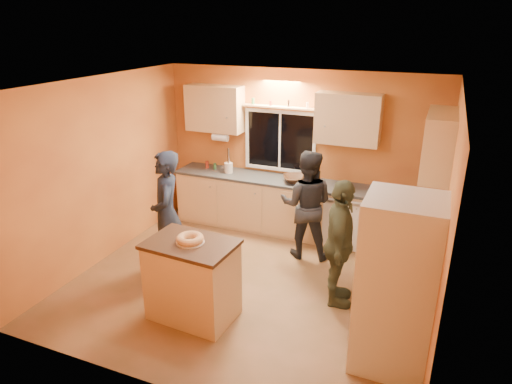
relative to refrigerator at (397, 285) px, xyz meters
The scene contains 14 objects.
ground 2.24m from the refrigerator, 157.06° to the left, with size 4.50×4.50×0.00m, color brown.
room_shell 2.26m from the refrigerator, 145.60° to the left, with size 4.54×4.04×2.61m.
back_counter 3.16m from the refrigerator, 126.89° to the left, with size 4.23×0.62×0.90m.
right_counter 1.38m from the refrigerator, 87.36° to the left, with size 0.62×1.84×0.90m.
refrigerator is the anchor object (origin of this frame).
island 2.26m from the refrigerator, behind, with size 1.04×0.74×0.96m.
bundt_pastry 2.23m from the refrigerator, behind, with size 0.31×0.31×0.09m, color tan.
person_left 3.11m from the refrigerator, 167.34° to the left, with size 0.63×0.41×1.73m, color black.
person_center 2.36m from the refrigerator, 127.93° to the left, with size 0.78×0.61×1.61m, color black.
person_right 1.12m from the refrigerator, 131.57° to the left, with size 0.94×0.39×1.60m, color #3B3D27.
mixing_bowl 3.07m from the refrigerator, 126.21° to the left, with size 0.40×0.40×0.10m, color black.
utensil_crock 3.89m from the refrigerator, 140.22° to the left, with size 0.14×0.14×0.17m, color beige.
potted_plant 0.59m from the refrigerator, 83.07° to the left, with size 0.24×0.21×0.27m, color gray.
red_box 1.25m from the refrigerator, 84.76° to the left, with size 0.16×0.12×0.07m, color #A32B19.
Camera 1 is at (2.08, -4.82, 3.30)m, focal length 32.00 mm.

